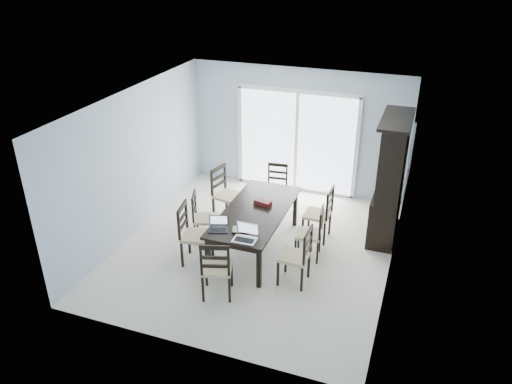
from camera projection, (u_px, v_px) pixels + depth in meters
floor at (256, 248)px, 8.65m from camera, size 5.00×5.00×0.00m
ceiling at (255, 102)px, 7.49m from camera, size 5.00×5.00×0.00m
back_wall at (297, 131)px, 10.17m from camera, size 4.50×0.02×2.60m
wall_left at (135, 162)px, 8.75m from camera, size 0.02×5.00×2.60m
wall_right at (398, 202)px, 7.39m from camera, size 0.02×5.00×2.60m
balcony at (307, 172)px, 11.62m from camera, size 4.50×2.00×0.10m
railing at (318, 134)px, 12.19m from camera, size 4.50×0.06×1.10m
dining_table at (255, 214)px, 8.35m from camera, size 1.00×2.20×0.75m
china_hutch at (390, 180)px, 8.61m from camera, size 0.50×1.38×2.20m
sliding_door at (296, 141)px, 10.25m from camera, size 2.52×0.05×2.18m
chair_left_near at (190, 228)px, 8.04m from camera, size 0.53×0.52×1.19m
chair_left_mid at (200, 212)px, 8.65m from camera, size 0.52×0.51×1.06m
chair_left_far at (224, 188)px, 9.37m from camera, size 0.55×0.54×1.18m
chair_right_near at (300, 250)px, 7.52m from camera, size 0.44×0.43×1.12m
chair_right_mid at (314, 228)px, 8.16m from camera, size 0.46×0.45×1.07m
chair_right_far at (323, 208)px, 8.66m from camera, size 0.46×0.45×1.15m
chair_end_near at (216, 264)px, 7.18m from camera, size 0.54×0.55×1.14m
chair_end_far at (277, 182)px, 9.74m from camera, size 0.44×0.45×1.06m
laptop_dark at (218, 227)px, 7.72m from camera, size 0.35×0.29×0.21m
laptop_silver at (245, 237)px, 7.44m from camera, size 0.36×0.25×0.24m
book_stack at (240, 230)px, 7.71m from camera, size 0.30×0.26×0.04m
cell_phone at (243, 235)px, 7.60m from camera, size 0.12×0.08×0.01m
game_box at (263, 203)px, 8.49m from camera, size 0.31×0.21×0.07m
hot_tub at (287, 146)px, 11.70m from camera, size 1.98×1.81×0.94m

